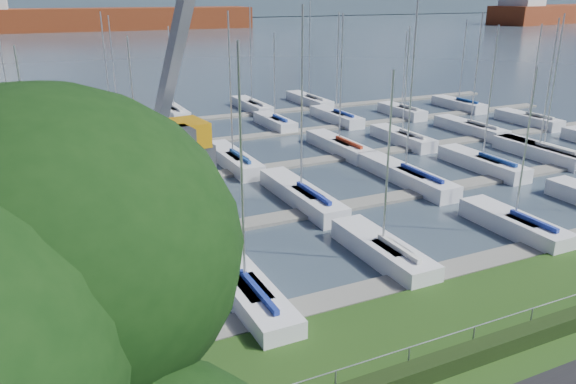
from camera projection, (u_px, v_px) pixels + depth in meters
water at (40, 25)px, 241.54m from camera, size 800.00×540.00×0.20m
hedge at (437, 366)px, 20.09m from camera, size 80.00×0.70×0.70m
fence at (432, 340)px, 20.15m from camera, size 80.00×0.04×0.04m
foothill at (31, 6)px, 298.85m from camera, size 900.00×80.00×12.00m
docks at (209, 176)px, 42.71m from camera, size 90.00×41.60×0.25m
crane at (186, 102)px, 41.50m from camera, size 6.16×13.23×22.35m
cargo_ship_mid at (91, 20)px, 206.10m from camera, size 111.13×22.52×21.50m
cargo_ship_east at (548, 14)px, 253.91m from camera, size 78.32×32.44×21.50m
sailboat_fleet at (178, 98)px, 42.40m from camera, size 74.78×50.59×13.55m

